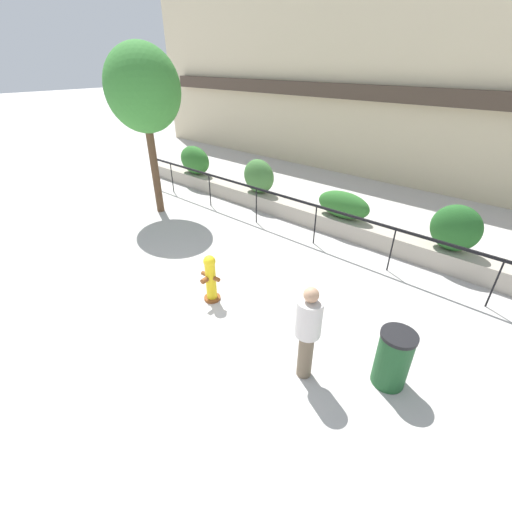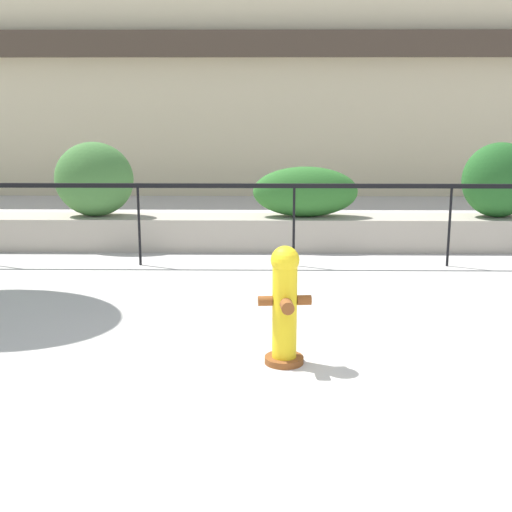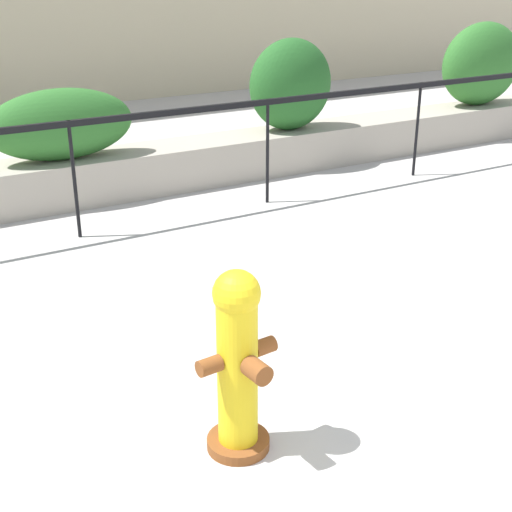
{
  "view_description": "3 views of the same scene",
  "coord_description": "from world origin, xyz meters",
  "px_view_note": "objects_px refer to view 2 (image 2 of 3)",
  "views": [
    {
      "loc": [
        4.42,
        -2.56,
        4.53
      ],
      "look_at": [
        -0.1,
        2.56,
        0.56
      ],
      "focal_mm": 24.0,
      "sensor_mm": 36.0,
      "label": 1
    },
    {
      "loc": [
        -0.39,
        -4.77,
        2.41
      ],
      "look_at": [
        -0.48,
        1.84,
        0.86
      ],
      "focal_mm": 50.0,
      "sensor_mm": 36.0,
      "label": 2
    },
    {
      "loc": [
        -1.77,
        -1.61,
        2.54
      ],
      "look_at": [
        0.52,
        2.35,
        0.61
      ],
      "focal_mm": 50.0,
      "sensor_mm": 36.0,
      "label": 3
    }
  ],
  "objects_px": {
    "hedge_bush_1": "(94,179)",
    "hedge_bush_3": "(499,180)",
    "fire_hydrant": "(285,304)",
    "hedge_bush_2": "(305,192)"
  },
  "relations": [
    {
      "from": "hedge_bush_3",
      "to": "fire_hydrant",
      "type": "distance_m",
      "value": 5.83
    },
    {
      "from": "hedge_bush_2",
      "to": "hedge_bush_3",
      "type": "xyz_separation_m",
      "value": [
        2.92,
        0.0,
        0.18
      ]
    },
    {
      "from": "hedge_bush_1",
      "to": "hedge_bush_3",
      "type": "bearing_deg",
      "value": 0.0
    },
    {
      "from": "hedge_bush_1",
      "to": "hedge_bush_3",
      "type": "height_order",
      "value": "same"
    },
    {
      "from": "hedge_bush_1",
      "to": "fire_hydrant",
      "type": "xyz_separation_m",
      "value": [
        2.79,
        -4.74,
        -0.51
      ]
    },
    {
      "from": "hedge_bush_2",
      "to": "fire_hydrant",
      "type": "distance_m",
      "value": 4.77
    },
    {
      "from": "hedge_bush_1",
      "to": "fire_hydrant",
      "type": "distance_m",
      "value": 5.52
    },
    {
      "from": "fire_hydrant",
      "to": "hedge_bush_2",
      "type": "bearing_deg",
      "value": 84.8
    },
    {
      "from": "hedge_bush_1",
      "to": "fire_hydrant",
      "type": "bearing_deg",
      "value": -59.53
    },
    {
      "from": "hedge_bush_1",
      "to": "hedge_bush_3",
      "type": "relative_size",
      "value": 1.07
    }
  ]
}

